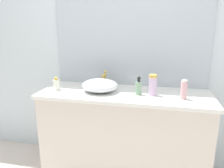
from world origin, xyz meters
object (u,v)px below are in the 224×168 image
at_px(sink_basin, 100,85).
at_px(lotion_bottle, 184,90).
at_px(perfume_bottle, 153,85).
at_px(soap_dispenser, 139,87).
at_px(spray_can, 56,84).

bearing_deg(sink_basin, lotion_bottle, -4.31).
relative_size(lotion_bottle, perfume_bottle, 0.88).
xyz_separation_m(sink_basin, soap_dispenser, (0.36, -0.02, 0.01)).
xyz_separation_m(lotion_bottle, spray_can, (-1.18, 0.02, -0.03)).
xyz_separation_m(soap_dispenser, perfume_bottle, (0.12, 0.01, 0.02)).
height_order(lotion_bottle, spray_can, lotion_bottle).
distance_m(lotion_bottle, spray_can, 1.18).
relative_size(perfume_bottle, spray_can, 1.53).
relative_size(soap_dispenser, spray_can, 1.38).
height_order(perfume_bottle, spray_can, perfume_bottle).
relative_size(sink_basin, perfume_bottle, 1.79).
bearing_deg(spray_can, soap_dispenser, 1.14).
distance_m(lotion_bottle, perfume_bottle, 0.27).
bearing_deg(lotion_bottle, soap_dispenser, 174.85).
bearing_deg(lotion_bottle, sink_basin, 175.69).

